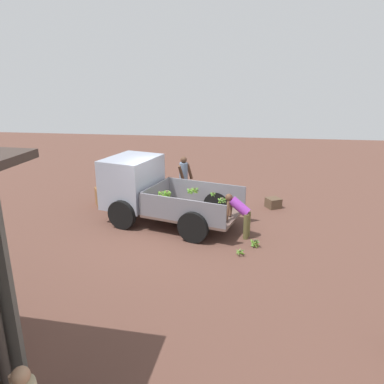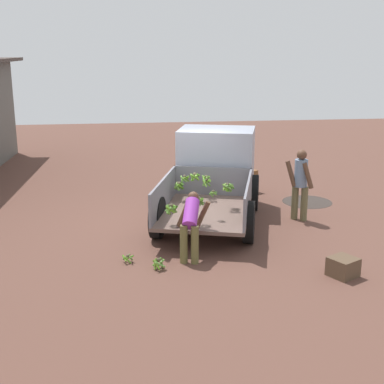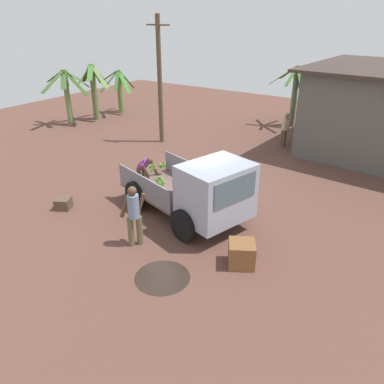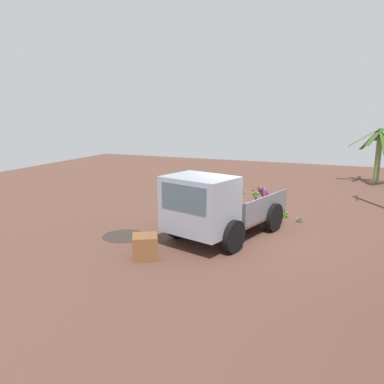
{
  "view_description": "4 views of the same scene",
  "coord_description": "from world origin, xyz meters",
  "views": [
    {
      "loc": [
        -2.16,
        10.51,
        4.73
      ],
      "look_at": [
        -0.65,
        -0.8,
        1.06
      ],
      "focal_mm": 35.0,
      "sensor_mm": 36.0,
      "label": 1
    },
    {
      "loc": [
        -12.13,
        1.32,
        4.1
      ],
      "look_at": [
        -0.97,
        -0.13,
        1.05
      ],
      "focal_mm": 50.0,
      "sensor_mm": 36.0,
      "label": 2
    },
    {
      "loc": [
        6.05,
        -9.25,
        5.82
      ],
      "look_at": [
        0.92,
        -1.57,
        1.33
      ],
      "focal_mm": 35.0,
      "sensor_mm": 36.0,
      "label": 3
    },
    {
      "loc": [
        11.01,
        2.64,
        3.86
      ],
      "look_at": [
        0.68,
        -1.62,
        1.44
      ],
      "focal_mm": 35.0,
      "sensor_mm": 36.0,
      "label": 4
    }
  ],
  "objects": [
    {
      "name": "ground",
      "position": [
        0.0,
        0.0,
        0.0
      ],
      "size": [
        36.0,
        36.0,
        0.0
      ],
      "primitive_type": "plane",
      "color": "brown"
    },
    {
      "name": "banana_bunch_on_ground_1",
      "position": [
        -2.25,
        1.31,
        0.1
      ],
      "size": [
        0.23,
        0.24,
        0.18
      ],
      "color": "brown",
      "rests_on": "ground"
    },
    {
      "name": "wooden_crate_0",
      "position": [
        -3.4,
        -2.63,
        0.18
      ],
      "size": [
        0.63,
        0.63,
        0.36
      ],
      "primitive_type": "cube",
      "rotation": [
        0.0,
        0.0,
        5.22
      ],
      "color": "brown",
      "rests_on": "ground"
    },
    {
      "name": "person_foreground_visitor",
      "position": [
        -0.06,
        -2.89,
        0.97
      ],
      "size": [
        0.58,
        0.64,
        1.75
      ],
      "rotation": [
        0.0,
        0.0,
        2.47
      ],
      "color": "brown",
      "rests_on": "ground"
    },
    {
      "name": "mud_patch_0",
      "position": [
        1.43,
        -3.63,
        0.0
      ],
      "size": [
        1.36,
        1.36,
        0.01
      ],
      "primitive_type": "cylinder",
      "color": "#2D221C",
      "rests_on": "ground"
    },
    {
      "name": "person_worker_loading",
      "position": [
        -2.2,
        0.05,
        0.77
      ],
      "size": [
        0.8,
        0.7,
        1.3
      ],
      "rotation": [
        0.0,
        0.0,
        -0.27
      ],
      "color": "brown",
      "rests_on": "ground"
    },
    {
      "name": "wooden_crate_1",
      "position": [
        2.78,
        -2.11,
        0.32
      ],
      "size": [
        0.89,
        0.89,
        0.64
      ],
      "primitive_type": "cube",
      "rotation": [
        0.0,
        0.0,
        0.52
      ],
      "color": "brown",
      "rests_on": "ground"
    },
    {
      "name": "cargo_truck",
      "position": [
        0.98,
        -0.96,
        1.1
      ],
      "size": [
        4.73,
        3.1,
        2.07
      ],
      "rotation": [
        0.0,
        0.0,
        -0.28
      ],
      "color": "brown",
      "rests_on": "ground"
    },
    {
      "name": "banana_bunch_on_ground_0",
      "position": [
        -2.66,
        0.73,
        0.13
      ],
      "size": [
        0.26,
        0.25,
        0.24
      ],
      "color": "#49422F",
      "rests_on": "ground"
    }
  ]
}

